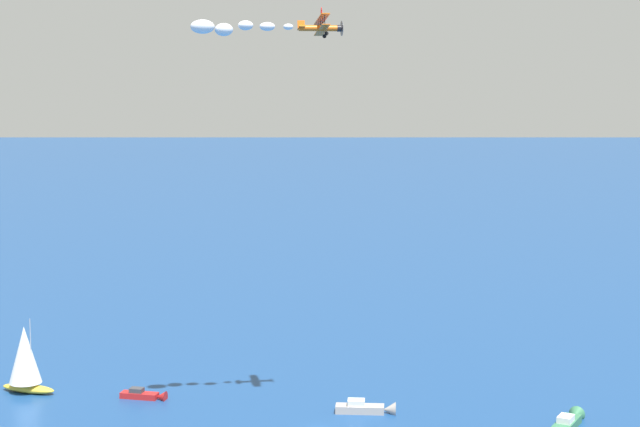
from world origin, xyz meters
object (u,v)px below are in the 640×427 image
(motorboat_far_stbd, at_px, (146,395))
(wingwalker_lead, at_px, (321,13))
(motorboat_trailing, at_px, (368,408))
(motorboat_ahead, at_px, (569,421))
(sailboat_offshore, at_px, (25,359))
(biplane_lead, at_px, (322,27))

(motorboat_far_stbd, xyz_separation_m, wingwalker_lead, (22.75, 25.65, 64.09))
(motorboat_trailing, height_order, motorboat_ahead, motorboat_ahead)
(motorboat_far_stbd, height_order, motorboat_trailing, motorboat_trailing)
(sailboat_offshore, bearing_deg, biplane_lead, 54.90)
(motorboat_far_stbd, relative_size, motorboat_trailing, 0.80)
(sailboat_offshore, distance_m, motorboat_trailing, 61.20)
(motorboat_ahead, relative_size, wingwalker_lead, 5.28)
(motorboat_far_stbd, height_order, motorboat_ahead, motorboat_ahead)
(motorboat_ahead, bearing_deg, sailboat_offshore, -115.40)
(motorboat_far_stbd, bearing_deg, biplane_lead, 47.87)
(sailboat_offshore, xyz_separation_m, wingwalker_lead, (31.72, 45.76, 58.63))
(sailboat_offshore, xyz_separation_m, motorboat_trailing, (25.77, 55.25, -5.31))
(motorboat_far_stbd, distance_m, motorboat_ahead, 71.33)
(motorboat_far_stbd, height_order, sailboat_offshore, sailboat_offshore)
(motorboat_trailing, distance_m, biplane_lead, 62.85)
(sailboat_offshore, height_order, biplane_lead, biplane_lead)
(motorboat_ahead, bearing_deg, motorboat_far_stbd, -115.82)
(motorboat_trailing, relative_size, motorboat_ahead, 1.09)
(sailboat_offshore, height_order, wingwalker_lead, wingwalker_lead)
(sailboat_offshore, height_order, motorboat_ahead, sailboat_offshore)
(motorboat_ahead, bearing_deg, motorboat_trailing, -116.14)
(motorboat_far_stbd, distance_m, wingwalker_lead, 72.69)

